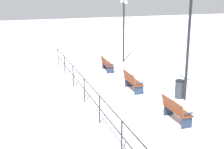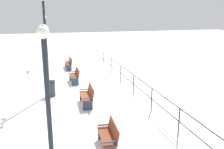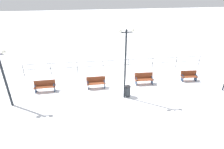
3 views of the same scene
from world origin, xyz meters
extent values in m
plane|color=white|center=(0.00, 0.00, 0.00)|extent=(80.00, 80.00, 0.00)
cube|color=brown|center=(0.15, -6.11, 0.44)|extent=(0.47, 1.66, 0.04)
cube|color=brown|center=(-0.07, -6.12, 0.68)|extent=(0.15, 1.66, 0.44)
cube|color=#23334C|center=(0.16, -6.84, 0.22)|extent=(0.39, 0.06, 0.44)
cube|color=#23334C|center=(0.13, -5.39, 0.22)|extent=(0.39, 0.06, 0.44)
cube|color=#23334C|center=(0.18, -6.84, 0.56)|extent=(0.39, 0.08, 0.04)
cube|color=#23334C|center=(0.15, -5.38, 0.56)|extent=(0.39, 0.08, 0.04)
cube|color=brown|center=(0.13, -2.04, 0.47)|extent=(0.52, 1.55, 0.04)
cube|color=brown|center=(-0.12, -2.04, 0.71)|extent=(0.14, 1.54, 0.44)
cube|color=#23334C|center=(0.14, -2.71, 0.23)|extent=(0.44, 0.06, 0.47)
cube|color=#23334C|center=(0.12, -1.37, 0.23)|extent=(0.44, 0.06, 0.47)
cube|color=#23334C|center=(0.16, -2.71, 0.59)|extent=(0.44, 0.08, 0.04)
cube|color=#23334C|center=(0.14, -1.37, 0.59)|extent=(0.44, 0.08, 0.04)
cube|color=brown|center=(-0.02, 2.04, 0.46)|extent=(0.55, 1.58, 0.04)
cube|color=brown|center=(-0.28, 2.04, 0.71)|extent=(0.16, 1.57, 0.47)
cube|color=#23334C|center=(-0.04, 1.35, 0.23)|extent=(0.46, 0.06, 0.46)
cube|color=#23334C|center=(0.00, 2.72, 0.23)|extent=(0.46, 0.06, 0.46)
cube|color=#23334C|center=(-0.02, 1.35, 0.58)|extent=(0.46, 0.08, 0.04)
cube|color=#23334C|center=(0.02, 2.72, 0.58)|extent=(0.46, 0.08, 0.04)
cube|color=brown|center=(-0.09, 6.11, 0.43)|extent=(0.54, 1.44, 0.04)
cube|color=brown|center=(-0.33, 6.13, 0.66)|extent=(0.19, 1.42, 0.42)
cube|color=#23334C|center=(-0.13, 5.51, 0.21)|extent=(0.42, 0.07, 0.43)
cube|color=#23334C|center=(-0.11, 5.50, 0.55)|extent=(0.42, 0.09, 0.04)
cube|color=#23334C|center=(-0.04, 6.72, 0.55)|extent=(0.42, 0.09, 0.04)
cylinder|color=black|center=(1.72, -8.13, 2.02)|extent=(0.16, 0.16, 4.04)
cylinder|color=black|center=(1.72, -8.13, 3.92)|extent=(0.10, 0.80, 0.10)
sphere|color=white|center=(1.72, -8.53, 4.05)|extent=(0.28, 0.28, 0.28)
sphere|color=white|center=(1.72, -7.73, 4.05)|extent=(0.28, 0.28, 0.28)
cone|color=black|center=(1.72, -8.13, 4.10)|extent=(0.22, 0.22, 0.12)
cylinder|color=black|center=(1.72, 0.01, 2.58)|extent=(0.12, 0.12, 5.15)
cylinder|color=black|center=(1.72, 0.01, 5.03)|extent=(0.07, 0.83, 0.07)
cylinder|color=black|center=(1.72, 8.12, 2.07)|extent=(0.11, 0.11, 4.13)
cylinder|color=black|center=(1.72, 8.12, 4.01)|extent=(0.07, 0.67, 0.07)
sphere|color=white|center=(1.72, 7.79, 4.12)|extent=(0.24, 0.24, 0.24)
sphere|color=white|center=(1.72, 8.45, 4.12)|extent=(0.24, 0.24, 0.24)
cone|color=black|center=(1.72, 8.12, 4.19)|extent=(0.16, 0.16, 0.12)
cylinder|color=#26282D|center=(-2.81, -8.53, 0.56)|extent=(0.05, 0.05, 1.13)
cylinder|color=#26282D|center=(-2.81, -6.09, 0.56)|extent=(0.05, 0.05, 1.13)
cylinder|color=#26282D|center=(-2.81, -3.66, 0.56)|extent=(0.05, 0.05, 1.13)
cylinder|color=#26282D|center=(-2.81, -1.22, 0.56)|extent=(0.05, 0.05, 1.13)
cylinder|color=#26282D|center=(-2.81, 1.22, 0.56)|extent=(0.05, 0.05, 1.13)
cylinder|color=#26282D|center=(-2.81, 3.66, 0.56)|extent=(0.05, 0.05, 1.13)
cylinder|color=#26282D|center=(-2.81, 6.09, 0.56)|extent=(0.05, 0.05, 1.13)
cylinder|color=#26282D|center=(-2.81, 0.00, 1.13)|extent=(0.04, 17.06, 0.04)
cylinder|color=#26282D|center=(-2.81, 0.00, 0.62)|extent=(0.04, 17.06, 0.04)
cylinder|color=#2D3338|center=(1.59, 0.30, 0.41)|extent=(0.41, 0.41, 0.82)
cylinder|color=black|center=(1.59, 0.30, 0.85)|extent=(0.43, 0.43, 0.06)
camera|label=1|loc=(-5.95, -11.94, 5.11)|focal=50.03mm
camera|label=2|loc=(1.65, 13.36, 4.52)|focal=39.16mm
camera|label=3|loc=(13.55, -2.39, 8.30)|focal=30.42mm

